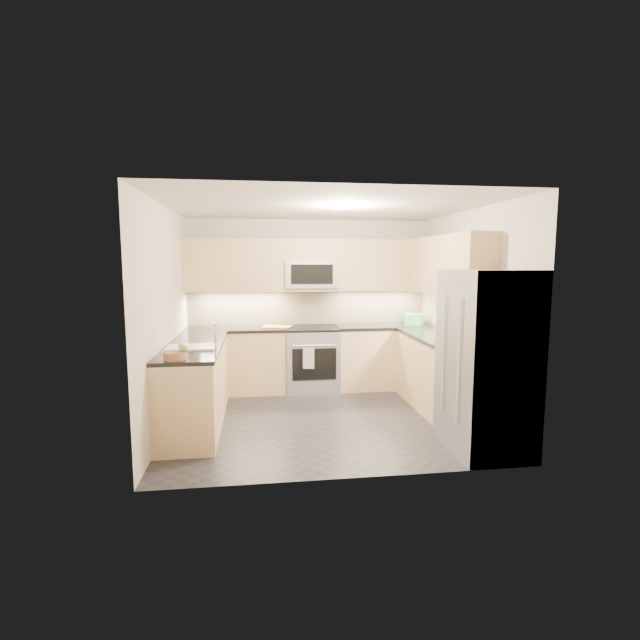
# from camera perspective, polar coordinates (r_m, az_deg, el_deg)

# --- Properties ---
(floor) EXTENTS (3.60, 3.20, 0.00)m
(floor) POSITION_cam_1_polar(r_m,az_deg,el_deg) (5.73, 0.48, -11.93)
(floor) COLOR #222227
(floor) RESTS_ON ground
(ceiling) EXTENTS (3.60, 3.20, 0.02)m
(ceiling) POSITION_cam_1_polar(r_m,az_deg,el_deg) (5.45, 0.50, 13.76)
(ceiling) COLOR beige
(ceiling) RESTS_ON wall_back
(wall_back) EXTENTS (3.60, 0.02, 2.50)m
(wall_back) POSITION_cam_1_polar(r_m,az_deg,el_deg) (7.03, -1.36, 2.06)
(wall_back) COLOR beige
(wall_back) RESTS_ON floor
(wall_front) EXTENTS (3.60, 0.02, 2.50)m
(wall_front) POSITION_cam_1_polar(r_m,az_deg,el_deg) (3.89, 3.83, -2.05)
(wall_front) COLOR beige
(wall_front) RESTS_ON floor
(wall_left) EXTENTS (0.02, 3.20, 2.50)m
(wall_left) POSITION_cam_1_polar(r_m,az_deg,el_deg) (5.49, -18.44, 0.28)
(wall_left) COLOR beige
(wall_left) RESTS_ON floor
(wall_right) EXTENTS (0.02, 3.20, 2.50)m
(wall_right) POSITION_cam_1_polar(r_m,az_deg,el_deg) (5.97, 17.84, 0.82)
(wall_right) COLOR beige
(wall_right) RESTS_ON floor
(base_cab_back_left) EXTENTS (1.42, 0.60, 0.90)m
(base_cab_back_left) POSITION_cam_1_polar(r_m,az_deg,el_deg) (6.82, -10.24, -5.02)
(base_cab_back_left) COLOR #D6B381
(base_cab_back_left) RESTS_ON floor
(base_cab_back_right) EXTENTS (1.42, 0.60, 0.90)m
(base_cab_back_right) POSITION_cam_1_polar(r_m,az_deg,el_deg) (7.06, 7.79, -4.56)
(base_cab_back_right) COLOR #D6B381
(base_cab_back_right) RESTS_ON floor
(base_cab_right) EXTENTS (0.60, 1.70, 0.90)m
(base_cab_right) POSITION_cam_1_polar(r_m,az_deg,el_deg) (6.12, 14.40, -6.51)
(base_cab_right) COLOR #D6B381
(base_cab_right) RESTS_ON floor
(base_cab_peninsula) EXTENTS (0.60, 2.00, 0.90)m
(base_cab_peninsula) POSITION_cam_1_polar(r_m,az_deg,el_deg) (5.59, -15.07, -7.83)
(base_cab_peninsula) COLOR #D6B381
(base_cab_peninsula) RESTS_ON floor
(countertop_back_left) EXTENTS (1.42, 0.63, 0.04)m
(countertop_back_left) POSITION_cam_1_polar(r_m,az_deg,el_deg) (6.73, -10.33, -1.11)
(countertop_back_left) COLOR black
(countertop_back_left) RESTS_ON base_cab_back_left
(countertop_back_right) EXTENTS (1.42, 0.63, 0.04)m
(countertop_back_right) POSITION_cam_1_polar(r_m,az_deg,el_deg) (6.98, 7.86, -0.77)
(countertop_back_right) COLOR black
(countertop_back_right) RESTS_ON base_cab_back_right
(countertop_right) EXTENTS (0.63, 1.70, 0.04)m
(countertop_right) POSITION_cam_1_polar(r_m,az_deg,el_deg) (6.03, 14.54, -2.17)
(countertop_right) COLOR black
(countertop_right) RESTS_ON base_cab_right
(countertop_peninsula) EXTENTS (0.63, 2.00, 0.04)m
(countertop_peninsula) POSITION_cam_1_polar(r_m,az_deg,el_deg) (5.49, -15.22, -3.09)
(countertop_peninsula) COLOR black
(countertop_peninsula) RESTS_ON base_cab_peninsula
(upper_cab_back) EXTENTS (3.60, 0.35, 0.75)m
(upper_cab_back) POSITION_cam_1_polar(r_m,az_deg,el_deg) (6.83, -1.21, 6.74)
(upper_cab_back) COLOR #D6B381
(upper_cab_back) RESTS_ON wall_back
(upper_cab_right) EXTENTS (0.35, 1.95, 0.75)m
(upper_cab_right) POSITION_cam_1_polar(r_m,az_deg,el_deg) (6.12, 15.45, 6.45)
(upper_cab_right) COLOR #D6B381
(upper_cab_right) RESTS_ON wall_right
(backsplash_back) EXTENTS (3.60, 0.01, 0.51)m
(backsplash_back) POSITION_cam_1_polar(r_m,az_deg,el_deg) (7.03, -1.35, 1.61)
(backsplash_back) COLOR #C2B18C
(backsplash_back) RESTS_ON wall_back
(backsplash_right) EXTENTS (0.01, 2.30, 0.51)m
(backsplash_right) POSITION_cam_1_polar(r_m,az_deg,el_deg) (6.38, 16.06, 0.78)
(backsplash_right) COLOR #C2B18C
(backsplash_right) RESTS_ON wall_right
(gas_range) EXTENTS (0.76, 0.65, 0.91)m
(gas_range) POSITION_cam_1_polar(r_m,az_deg,el_deg) (6.83, -1.04, -4.85)
(gas_range) COLOR #93969A
(gas_range) RESTS_ON floor
(range_cooktop) EXTENTS (0.76, 0.65, 0.03)m
(range_cooktop) POSITION_cam_1_polar(r_m,az_deg,el_deg) (6.75, -1.05, -1.02)
(range_cooktop) COLOR black
(range_cooktop) RESTS_ON gas_range
(oven_door_glass) EXTENTS (0.62, 0.02, 0.45)m
(oven_door_glass) POSITION_cam_1_polar(r_m,az_deg,el_deg) (6.51, -0.70, -5.48)
(oven_door_glass) COLOR black
(oven_door_glass) RESTS_ON gas_range
(oven_handle) EXTENTS (0.60, 0.02, 0.02)m
(oven_handle) POSITION_cam_1_polar(r_m,az_deg,el_deg) (6.43, -0.68, -3.18)
(oven_handle) COLOR #B2B5BA
(oven_handle) RESTS_ON gas_range
(microwave) EXTENTS (0.76, 0.40, 0.40)m
(microwave) POSITION_cam_1_polar(r_m,az_deg,el_deg) (6.81, -1.18, 5.69)
(microwave) COLOR #9D9FA5
(microwave) RESTS_ON upper_cab_back
(microwave_door) EXTENTS (0.60, 0.01, 0.28)m
(microwave_door) POSITION_cam_1_polar(r_m,az_deg,el_deg) (6.60, -0.98, 5.64)
(microwave_door) COLOR black
(microwave_door) RESTS_ON microwave
(refrigerator) EXTENTS (0.70, 0.90, 1.80)m
(refrigerator) POSITION_cam_1_polar(r_m,az_deg,el_deg) (4.85, 19.78, -4.82)
(refrigerator) COLOR gray
(refrigerator) RESTS_ON floor
(fridge_handle_left) EXTENTS (0.02, 0.02, 1.20)m
(fridge_handle_left) POSITION_cam_1_polar(r_m,az_deg,el_deg) (4.53, 16.67, -4.89)
(fridge_handle_left) COLOR #B2B5BA
(fridge_handle_left) RESTS_ON refrigerator
(fridge_handle_right) EXTENTS (0.02, 0.02, 1.20)m
(fridge_handle_right) POSITION_cam_1_polar(r_m,az_deg,el_deg) (4.85, 14.93, -4.05)
(fridge_handle_right) COLOR #B2B5BA
(fridge_handle_right) RESTS_ON refrigerator
(sink_basin) EXTENTS (0.52, 0.38, 0.16)m
(sink_basin) POSITION_cam_1_polar(r_m,az_deg,el_deg) (5.26, -15.56, -3.99)
(sink_basin) COLOR white
(sink_basin) RESTS_ON base_cab_peninsula
(faucet) EXTENTS (0.03, 0.03, 0.28)m
(faucet) POSITION_cam_1_polar(r_m,az_deg,el_deg) (5.19, -12.79, -1.80)
(faucet) COLOR silver
(faucet) RESTS_ON countertop_peninsula
(utensil_bowl) EXTENTS (0.31, 0.31, 0.16)m
(utensil_bowl) POSITION_cam_1_polar(r_m,az_deg,el_deg) (7.12, 11.52, 0.11)
(utensil_bowl) COLOR green
(utensil_bowl) RESTS_ON countertop_back_right
(cutting_board) EXTENTS (0.47, 0.39, 0.01)m
(cutting_board) POSITION_cam_1_polar(r_m,az_deg,el_deg) (6.72, -5.29, -0.81)
(cutting_board) COLOR orange
(cutting_board) RESTS_ON countertop_back_left
(fruit_basket) EXTENTS (0.28, 0.28, 0.08)m
(fruit_basket) POSITION_cam_1_polar(r_m,az_deg,el_deg) (4.67, -17.45, -4.21)
(fruit_basket) COLOR #9A6647
(fruit_basket) RESTS_ON countertop_peninsula
(fruit_apple) EXTENTS (0.06, 0.06, 0.06)m
(fruit_apple) POSITION_cam_1_polar(r_m,az_deg,el_deg) (4.70, -16.67, -3.16)
(fruit_apple) COLOR red
(fruit_apple) RESTS_ON fruit_basket
(fruit_pear) EXTENTS (0.07, 0.07, 0.07)m
(fruit_pear) POSITION_cam_1_polar(r_m,az_deg,el_deg) (4.62, -16.39, -3.33)
(fruit_pear) COLOR #4CB14C
(fruit_pear) RESTS_ON fruit_basket
(dish_towel_check) EXTENTS (0.15, 0.06, 0.30)m
(dish_towel_check) POSITION_cam_1_polar(r_m,az_deg,el_deg) (6.44, -1.41, -4.71)
(dish_towel_check) COLOR silver
(dish_towel_check) RESTS_ON oven_handle
(fruit_orange) EXTENTS (0.07, 0.07, 0.07)m
(fruit_orange) POSITION_cam_1_polar(r_m,az_deg,el_deg) (4.66, -16.55, -3.27)
(fruit_orange) COLOR orange
(fruit_orange) RESTS_ON fruit_basket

